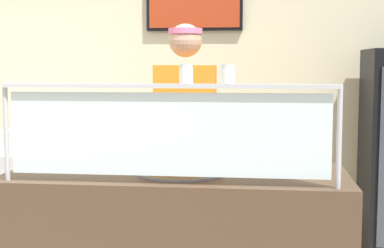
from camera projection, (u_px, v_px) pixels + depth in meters
The scene contains 9 objects.
shop_rear_unit at pixel (211, 81), 4.98m from camera, with size 6.15×0.13×2.70m.
sneeze_guard at pixel (167, 122), 2.68m from camera, with size 1.58×0.06×0.47m.
pizza_tray at pixel (181, 170), 2.98m from camera, with size 0.45×0.45×0.04m.
pizza_server at pixel (186, 167), 2.95m from camera, with size 0.07×0.28×0.01m, color #ADAFB7.
parmesan_shaker at pixel (186, 75), 2.65m from camera, with size 0.06×0.06×0.09m.
pepper_flake_shaker at pixel (228, 75), 2.62m from camera, with size 0.06×0.06×0.09m.
worker_figure at pixel (186, 143), 3.72m from camera, with size 0.41×0.50×1.76m.
prep_shelf at pixel (34, 200), 4.76m from camera, with size 0.70×0.55×0.80m, color #B7BABF.
pizza_box_stack at pixel (32, 141), 4.71m from camera, with size 0.46×0.45×0.18m.
Camera 1 is at (1.31, -2.57, 1.51)m, focal length 54.55 mm.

